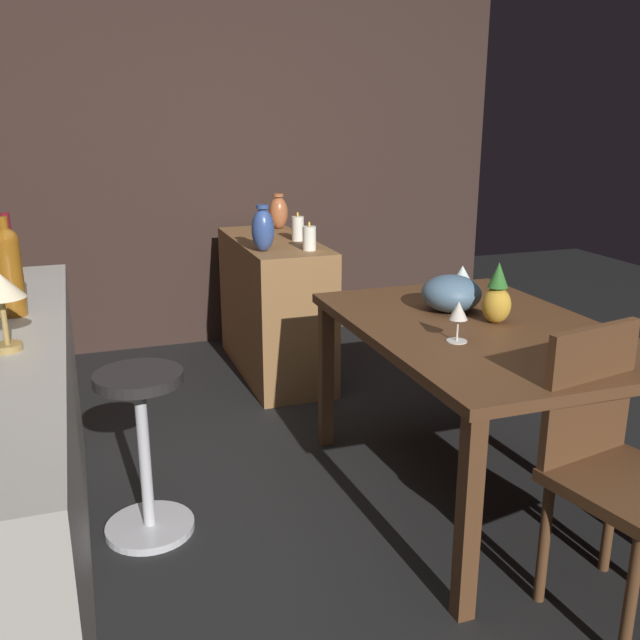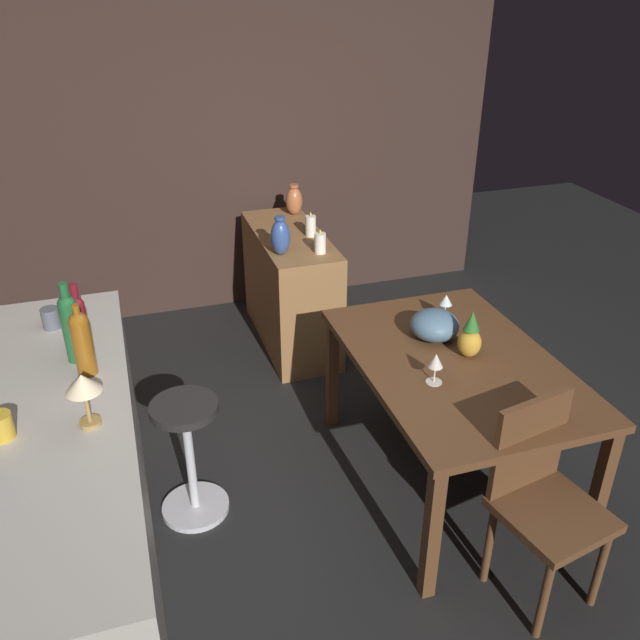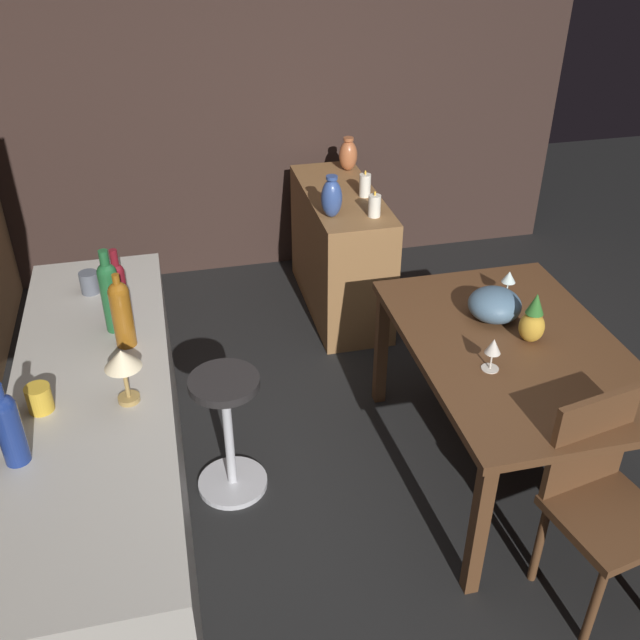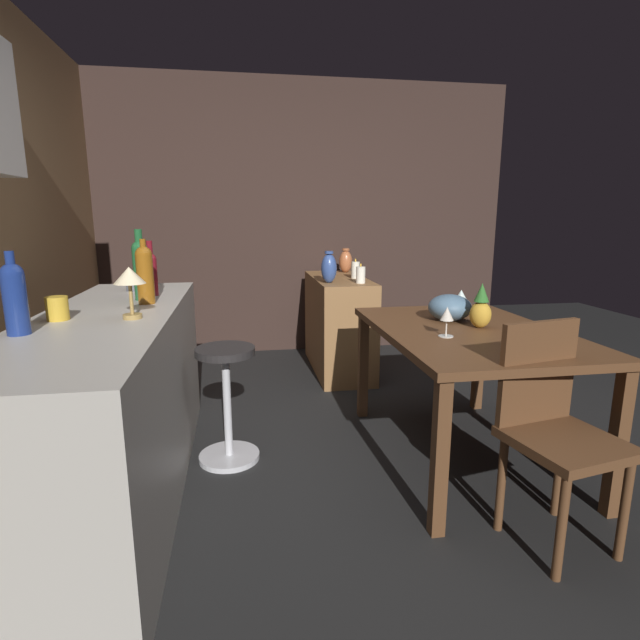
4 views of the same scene
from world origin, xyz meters
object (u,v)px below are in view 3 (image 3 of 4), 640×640
fruit_bowl (495,305)px  counter_lamp (123,363)px  wine_bottle_cobalt (9,426)px  cup_slate (89,282)px  pineapple_centerpiece (533,321)px  vase_copper (348,155)px  wine_glass_left (493,348)px  sideboard_cabinet (341,252)px  pillar_candle_short (374,206)px  pillar_candle_tall (365,185)px  wine_bottle_amber (122,312)px  wine_bottle_ruby (119,285)px  vase_ceramic_blue (332,198)px  cup_mustard (39,398)px  dining_table (514,359)px  wine_glass_right (509,278)px  bar_stool (228,431)px  wine_bottle_green (110,293)px  chair_near_window (600,497)px

fruit_bowl → counter_lamp: size_ratio=1.11×
wine_bottle_cobalt → cup_slate: bearing=-10.3°
pineapple_centerpiece → vase_copper: (2.03, 0.31, 0.08)m
wine_glass_left → fruit_bowl: same height
fruit_bowl → vase_copper: 1.84m
sideboard_cabinet → pillar_candle_short: 0.61m
counter_lamp → pillar_candle_tall: size_ratio=1.36×
wine_bottle_amber → vase_copper: (1.90, -1.45, -0.13)m
wine_bottle_cobalt → pillar_candle_tall: bearing=-41.0°
wine_bottle_ruby → vase_ceramic_blue: bearing=-51.4°
cup_mustard → dining_table: bearing=-84.2°
wine_bottle_ruby → vase_ceramic_blue: (0.94, -1.17, -0.10)m
wine_bottle_ruby → cup_mustard: bearing=155.0°
fruit_bowl → pillar_candle_short: pillar_candle_short is taller
wine_glass_right → wine_bottle_ruby: (0.03, 1.82, 0.18)m
bar_stool → pillar_candle_short: bearing=-42.0°
wine_glass_left → pillar_candle_short: bearing=3.3°
wine_bottle_green → sideboard_cabinet: bearing=-44.0°
chair_near_window → wine_glass_left: bearing=21.7°
wine_bottle_green → cup_mustard: (-0.49, 0.26, -0.12)m
fruit_bowl → pineapple_centerpiece: bearing=-158.1°
sideboard_cabinet → pineapple_centerpiece: 1.77m
cup_mustard → cup_slate: (0.83, -0.14, -0.00)m
chair_near_window → wine_glass_right: size_ratio=5.96×
pineapple_centerpiece → fruit_bowl: 0.23m
pineapple_centerpiece → vase_ceramic_blue: bearing=24.0°
wine_bottle_green → pillar_candle_short: bearing=-54.8°
wine_bottle_green → cup_slate: (0.34, 0.11, -0.12)m
cup_slate → vase_ceramic_blue: (0.73, -1.32, -0.01)m
pillar_candle_short → vase_ceramic_blue: 0.25m
pineapple_centerpiece → wine_bottle_amber: size_ratio=0.75×
wine_glass_right → fruit_bowl: (-0.15, 0.14, -0.04)m
wine_bottle_green → vase_ceramic_blue: wine_bottle_green is taller
dining_table → wine_bottle_cobalt: (-0.46, 2.04, 0.39)m
fruit_bowl → pillar_candle_tall: pillar_candle_tall is taller
bar_stool → wine_bottle_green: 0.85m
wine_glass_left → wine_bottle_cobalt: bearing=99.6°
vase_ceramic_blue → dining_table: bearing=-158.9°
fruit_bowl → vase_ceramic_blue: bearing=24.4°
wine_glass_left → pillar_candle_short: 1.45m
bar_stool → wine_bottle_ruby: 0.83m
wine_bottle_ruby → counter_lamp: wine_bottle_ruby is taller
wine_bottle_cobalt → pillar_candle_short: 2.49m
fruit_bowl → cup_slate: (0.40, 1.83, 0.13)m
bar_stool → pillar_candle_tall: 1.86m
wine_glass_left → dining_table: bearing=-53.6°
wine_bottle_ruby → vase_ceramic_blue: size_ratio=1.22×
wine_bottle_green → fruit_bowl: bearing=-91.9°
wine_bottle_amber → pillar_candle_tall: 2.04m
wine_glass_left → wine_glass_right: size_ratio=1.00×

